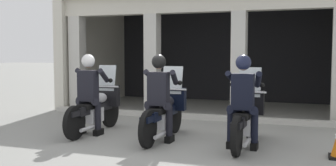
# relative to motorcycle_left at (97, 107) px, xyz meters

# --- Properties ---
(ground_plane) EXTENTS (80.00, 80.00, 0.00)m
(ground_plane) POSITION_rel_motorcycle_left_xyz_m (1.52, 2.83, -0.50)
(ground_plane) COLOR gray
(station_building) EXTENTS (7.94, 4.18, 3.21)m
(station_building) POSITION_rel_motorcycle_left_xyz_m (1.27, 4.74, 1.48)
(station_building) COLOR black
(station_building) RESTS_ON ground
(kerb_strip) EXTENTS (7.44, 0.24, 0.12)m
(kerb_strip) POSITION_rel_motorcycle_left_xyz_m (1.27, 2.20, -0.44)
(kerb_strip) COLOR #B7B5AD
(kerb_strip) RESTS_ON ground
(motorcycle_left) EXTENTS (0.62, 2.04, 1.35)m
(motorcycle_left) POSITION_rel_motorcycle_left_xyz_m (0.00, 0.00, 0.00)
(motorcycle_left) COLOR black
(motorcycle_left) RESTS_ON ground
(police_officer_left) EXTENTS (0.63, 0.61, 1.58)m
(police_officer_left) POSITION_rel_motorcycle_left_xyz_m (-0.00, -0.28, 0.44)
(police_officer_left) COLOR black
(police_officer_left) RESTS_ON ground
(motorcycle_center) EXTENTS (0.62, 2.04, 1.35)m
(motorcycle_center) POSITION_rel_motorcycle_left_xyz_m (1.52, -0.11, 0.00)
(motorcycle_center) COLOR black
(motorcycle_center) RESTS_ON ground
(police_officer_center) EXTENTS (0.63, 0.61, 1.58)m
(police_officer_center) POSITION_rel_motorcycle_left_xyz_m (1.52, -0.40, 0.44)
(police_officer_center) COLOR black
(police_officer_center) RESTS_ON ground
(motorcycle_right) EXTENTS (0.62, 2.04, 1.35)m
(motorcycle_right) POSITION_rel_motorcycle_left_xyz_m (3.04, -0.15, 0.00)
(motorcycle_right) COLOR black
(motorcycle_right) RESTS_ON ground
(police_officer_right) EXTENTS (0.63, 0.61, 1.58)m
(police_officer_right) POSITION_rel_motorcycle_left_xyz_m (3.04, -0.43, 0.44)
(police_officer_right) COLOR black
(police_officer_right) RESTS_ON ground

